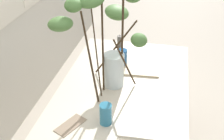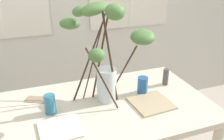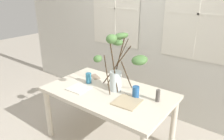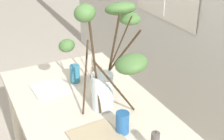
{
  "view_description": "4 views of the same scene",
  "coord_description": "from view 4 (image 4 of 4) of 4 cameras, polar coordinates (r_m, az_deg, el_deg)",
  "views": [
    {
      "loc": [
        -1.67,
        -0.28,
        1.94
      ],
      "look_at": [
        0.07,
        0.09,
        0.86
      ],
      "focal_mm": 47.03,
      "sensor_mm": 36.0,
      "label": 1
    },
    {
      "loc": [
        -0.45,
        -1.42,
        1.7
      ],
      "look_at": [
        0.07,
        0.02,
        1.0
      ],
      "focal_mm": 39.33,
      "sensor_mm": 36.0,
      "label": 2
    },
    {
      "loc": [
        1.43,
        -1.83,
        1.92
      ],
      "look_at": [
        0.04,
        0.02,
        1.03
      ],
      "focal_mm": 34.0,
      "sensor_mm": 36.0,
      "label": 3
    },
    {
      "loc": [
        1.69,
        -0.67,
        1.93
      ],
      "look_at": [
        0.13,
        0.11,
        1.05
      ],
      "focal_mm": 51.77,
      "sensor_mm": 36.0,
      "label": 4
    }
  ],
  "objects": [
    {
      "name": "drinking_glass_blue_right",
      "position": [
        1.9,
        1.85,
        -9.28
      ],
      "size": [
        0.08,
        0.08,
        0.13
      ],
      "primitive_type": "cylinder",
      "color": "#235693",
      "rests_on": "dining_table"
    },
    {
      "name": "dining_table",
      "position": [
        2.23,
        -3.99,
        -8.37
      ],
      "size": [
        1.55,
        0.91,
        0.74
      ],
      "color": "beige",
      "rests_on": "ground"
    },
    {
      "name": "napkin_folded",
      "position": [
        2.59,
        -2.81,
        -0.44
      ],
      "size": [
        0.22,
        0.17,
        0.0
      ],
      "primitive_type": "cube",
      "rotation": [
        0.0,
        0.0,
        -0.46
      ],
      "color": "gray",
      "rests_on": "dining_table"
    },
    {
      "name": "plate_square_right",
      "position": [
        1.89,
        -2.73,
        -11.89
      ],
      "size": [
        0.29,
        0.29,
        0.01
      ],
      "primitive_type": "cube",
      "rotation": [
        0.0,
        0.0,
        0.07
      ],
      "color": "tan",
      "rests_on": "dining_table"
    },
    {
      "name": "plate_square_left",
      "position": [
        2.4,
        -10.93,
        -3.2
      ],
      "size": [
        0.25,
        0.25,
        0.01
      ],
      "primitive_type": "cube",
      "rotation": [
        0.0,
        0.0,
        0.04
      ],
      "color": "silver",
      "rests_on": "dining_table"
    },
    {
      "name": "drinking_glass_blue_left",
      "position": [
        2.44,
        -6.58,
        -0.65
      ],
      "size": [
        0.07,
        0.07,
        0.14
      ],
      "primitive_type": "cylinder",
      "color": "teal",
      "rests_on": "dining_table"
    },
    {
      "name": "vase_with_branches",
      "position": [
        1.98,
        -0.17,
        2.99
      ],
      "size": [
        0.69,
        0.66,
        0.73
      ],
      "color": "silver",
      "rests_on": "dining_table"
    }
  ]
}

